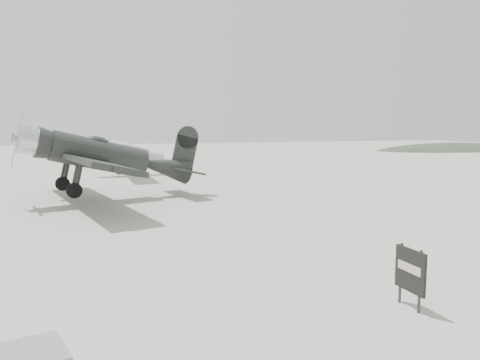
{
  "coord_description": "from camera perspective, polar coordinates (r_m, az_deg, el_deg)",
  "views": [
    {
      "loc": [
        -5.27,
        -18.66,
        3.95
      ],
      "look_at": [
        1.41,
        0.93,
        1.5
      ],
      "focal_mm": 35.0,
      "sensor_mm": 36.0,
      "label": 1
    }
  ],
  "objects": [
    {
      "name": "ground",
      "position": [
        19.78,
        -2.99,
        -4.77
      ],
      "size": [
        160.0,
        160.0,
        0.0
      ],
      "primitive_type": "plane",
      "color": "#A1998F",
      "rests_on": "ground"
    },
    {
      "name": "hill_northeast",
      "position": [
        80.69,
        24.5,
        3.35
      ],
      "size": [
        32.0,
        16.0,
        5.2
      ],
      "primitive_type": "ellipsoid",
      "color": "#2D3829",
      "rests_on": "ground"
    },
    {
      "name": "lowwing_monoplane",
      "position": [
        25.31,
        -15.81,
        2.68
      ],
      "size": [
        9.62,
        13.34,
        4.28
      ],
      "rotation": [
        0.0,
        0.24,
        0.21
      ],
      "color": "black",
      "rests_on": "ground"
    },
    {
      "name": "highwing_monoplane",
      "position": [
        37.64,
        -12.65,
        3.45
      ],
      "size": [
        7.52,
        10.52,
        3.01
      ],
      "rotation": [
        0.0,
        0.23,
        0.01
      ],
      "color": "#A8ABAD",
      "rests_on": "ground"
    },
    {
      "name": "sign_board",
      "position": [
        10.9,
        20.04,
        -10.41
      ],
      "size": [
        0.07,
        0.94,
        1.36
      ],
      "rotation": [
        0.0,
        0.0,
        -0.0
      ],
      "color": "#333333",
      "rests_on": "ground"
    }
  ]
}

